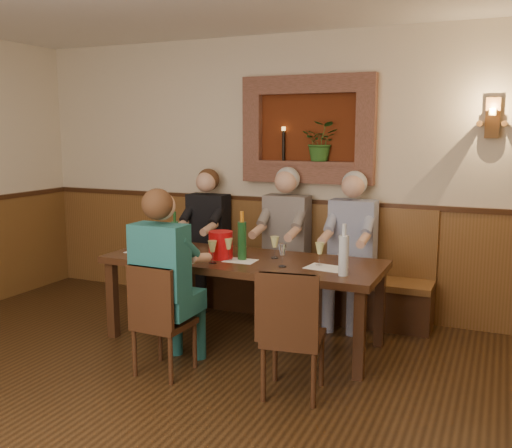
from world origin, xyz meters
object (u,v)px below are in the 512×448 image
(chair_near_left, at_px, (163,341))
(person_bench_left, at_px, (205,249))
(dining_table, at_px, (243,267))
(bench, at_px, (282,280))
(person_bench_mid, at_px, (283,255))
(wine_bottle_green_a, at_px, (242,240))
(person_bench_right, at_px, (350,262))
(wine_bottle_green_b, at_px, (175,235))
(spittoon_bucket, at_px, (221,245))
(chair_near_right, at_px, (293,358))
(water_bottle, at_px, (344,254))
(person_chair_front, at_px, (167,296))

(chair_near_left, height_order, person_bench_left, person_bench_left)
(dining_table, height_order, bench, bench)
(person_bench_left, distance_m, person_bench_mid, 0.89)
(person_bench_mid, xyz_separation_m, wine_bottle_green_a, (-0.04, -0.89, 0.31))
(person_bench_right, distance_m, wine_bottle_green_b, 1.67)
(bench, distance_m, chair_near_left, 1.81)
(bench, height_order, person_bench_left, person_bench_left)
(spittoon_bucket, bearing_deg, wine_bottle_green_a, 6.94)
(wine_bottle_green_b, bearing_deg, bench, 51.26)
(dining_table, relative_size, chair_near_right, 2.62)
(wine_bottle_green_a, bearing_deg, bench, 90.86)
(person_bench_mid, distance_m, person_bench_right, 0.68)
(person_bench_mid, height_order, wine_bottle_green_a, person_bench_mid)
(dining_table, relative_size, person_bench_mid, 1.61)
(wine_bottle_green_b, bearing_deg, person_bench_right, 28.48)
(dining_table, bearing_deg, spittoon_bucket, -157.01)
(chair_near_left, xyz_separation_m, wine_bottle_green_a, (0.29, 0.80, 0.67))
(water_bottle, bearing_deg, dining_table, 166.48)
(person_chair_front, bearing_deg, water_bottle, 24.14)
(chair_near_right, distance_m, person_bench_left, 2.31)
(wine_bottle_green_a, relative_size, wine_bottle_green_b, 1.15)
(person_bench_left, bearing_deg, person_bench_mid, -0.08)
(person_bench_right, bearing_deg, chair_near_right, -89.18)
(wine_bottle_green_a, height_order, wine_bottle_green_b, wine_bottle_green_a)
(chair_near_right, bearing_deg, person_bench_mid, 104.76)
(chair_near_right, relative_size, person_bench_right, 0.62)
(person_bench_left, height_order, person_bench_mid, person_bench_mid)
(wine_bottle_green_b, bearing_deg, wine_bottle_green_a, -8.18)
(chair_near_right, relative_size, person_bench_left, 0.63)
(spittoon_bucket, bearing_deg, dining_table, 22.99)
(wine_bottle_green_a, relative_size, water_bottle, 1.05)
(dining_table, distance_m, wine_bottle_green_a, 0.25)
(person_bench_mid, distance_m, wine_bottle_green_b, 1.13)
(bench, distance_m, person_bench_left, 0.89)
(bench, distance_m, wine_bottle_green_a, 1.16)
(water_bottle, bearing_deg, person_bench_right, 101.57)
(chair_near_left, distance_m, person_bench_left, 1.81)
(wine_bottle_green_b, bearing_deg, chair_near_right, -30.16)
(dining_table, height_order, chair_near_left, chair_near_left)
(chair_near_left, distance_m, person_bench_right, 2.00)
(chair_near_right, distance_m, person_bench_mid, 1.81)
(wine_bottle_green_a, height_order, water_bottle, wine_bottle_green_a)
(person_bench_mid, distance_m, spittoon_bucket, 0.97)
(chair_near_left, xyz_separation_m, chair_near_right, (1.03, 0.05, 0.01))
(bench, xyz_separation_m, chair_near_left, (-0.28, -1.79, -0.08))
(bench, distance_m, person_chair_front, 1.76)
(chair_near_left, bearing_deg, person_chair_front, 91.93)
(spittoon_bucket, bearing_deg, chair_near_right, -37.92)
(person_bench_right, distance_m, person_chair_front, 1.90)
(spittoon_bucket, bearing_deg, chair_near_left, -97.57)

